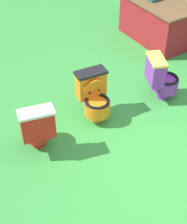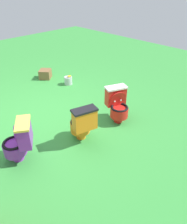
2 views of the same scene
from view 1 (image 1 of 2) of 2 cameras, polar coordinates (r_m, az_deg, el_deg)
ground at (r=4.70m, az=10.91°, el=-6.72°), size 14.00×14.00×0.00m
toilet_purple at (r=5.38m, az=10.93°, el=5.49°), size 0.61×0.63×0.73m
toilet_red at (r=4.49m, az=-9.17°, el=-2.44°), size 0.61×0.57×0.73m
toilet_orange at (r=4.92m, az=0.11°, el=2.58°), size 0.59×0.52×0.73m
vendor_table at (r=7.00m, az=10.42°, el=14.44°), size 1.59×1.10×0.85m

